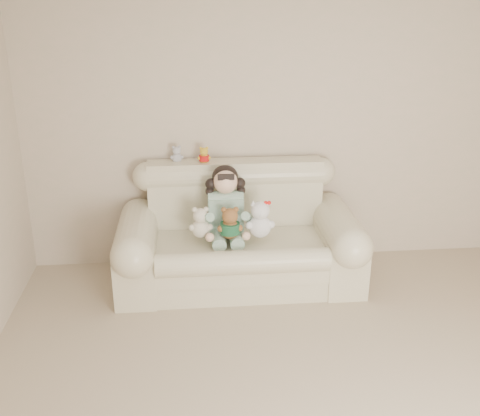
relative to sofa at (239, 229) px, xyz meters
name	(u,v)px	position (x,y,z in m)	size (l,w,h in m)	color
wall_back	(274,126)	(0.37, 0.50, 0.78)	(4.50, 4.50, 0.00)	#BBAF95
sofa	(239,229)	(0.00, 0.00, 0.00)	(2.10, 0.95, 1.03)	beige
seated_child	(226,202)	(-0.11, 0.08, 0.23)	(0.39, 0.47, 0.65)	#2E7450
brown_teddy	(230,220)	(-0.09, -0.15, 0.15)	(0.21, 0.16, 0.33)	brown
white_cat	(260,215)	(0.16, -0.14, 0.18)	(0.25, 0.19, 0.39)	white
cream_teddy	(201,219)	(-0.33, -0.10, 0.14)	(0.20, 0.16, 0.32)	silver
yellow_mini_bear	(204,154)	(-0.28, 0.35, 0.59)	(0.12, 0.09, 0.18)	yellow
grey_mini_plush	(177,153)	(-0.52, 0.39, 0.59)	(0.12, 0.09, 0.18)	silver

